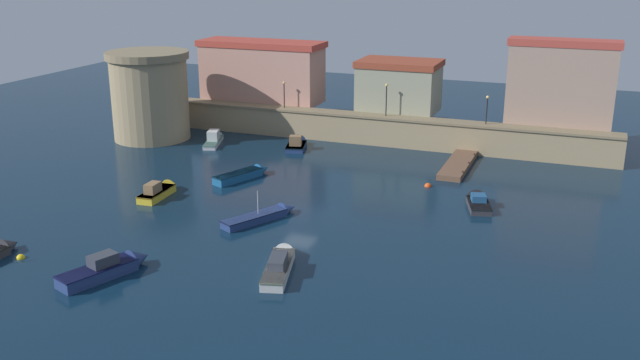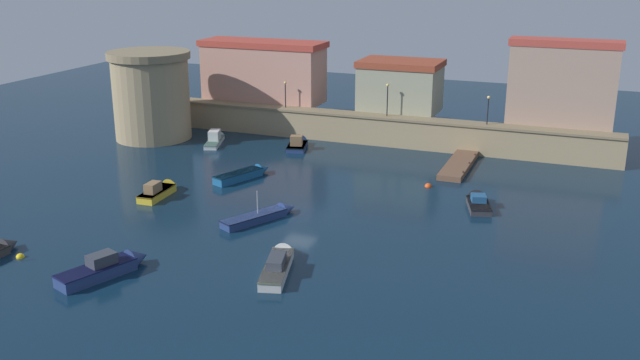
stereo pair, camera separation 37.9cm
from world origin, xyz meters
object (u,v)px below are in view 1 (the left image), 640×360
at_px(moored_boat_1, 265,215).
at_px(moored_boat_4, 161,190).
at_px(quay_lamp_1, 386,95).
at_px(mooring_buoy_0, 21,258).
at_px(moored_boat_7, 215,138).
at_px(moored_boat_6, 297,143).
at_px(mooring_buoy_1, 428,186).
at_px(fortress_tower, 150,95).
at_px(quay_lamp_0, 284,90).
at_px(moored_boat_0, 110,267).
at_px(moored_boat_3, 280,262).
at_px(moored_boat_2, 477,201).
at_px(quay_lamp_2, 487,105).
at_px(moored_boat_5, 245,174).

height_order(moored_boat_1, moored_boat_4, moored_boat_1).
xyz_separation_m(quay_lamp_1, mooring_buoy_0, (-15.13, -38.77, -5.59)).
xyz_separation_m(moored_boat_1, moored_boat_7, (-15.50, 19.85, 0.11)).
xyz_separation_m(moored_boat_4, moored_boat_6, (4.86, 19.27, -0.07)).
height_order(quay_lamp_1, mooring_buoy_1, quay_lamp_1).
bearing_deg(fortress_tower, quay_lamp_0, 26.84).
xyz_separation_m(quay_lamp_0, moored_boat_0, (4.42, -38.72, -4.74)).
relative_size(moored_boat_1, moored_boat_3, 0.95).
relative_size(quay_lamp_0, moored_boat_3, 0.42).
distance_m(moored_boat_0, moored_boat_2, 30.32).
bearing_deg(moored_boat_7, quay_lamp_2, -96.95).
bearing_deg(quay_lamp_0, quay_lamp_1, -0.00).
distance_m(quay_lamp_0, moored_boat_4, 24.21).
relative_size(quay_lamp_1, moored_boat_5, 0.54).
height_order(quay_lamp_2, moored_boat_1, quay_lamp_2).
bearing_deg(moored_boat_5, moored_boat_3, -125.16).
relative_size(quay_lamp_1, moored_boat_0, 0.53).
bearing_deg(moored_boat_3, moored_boat_2, -45.90).
height_order(moored_boat_4, moored_boat_5, moored_boat_4).
relative_size(quay_lamp_2, moored_boat_1, 0.44).
height_order(quay_lamp_1, moored_boat_1, quay_lamp_1).
bearing_deg(quay_lamp_2, moored_boat_4, -135.73).
relative_size(moored_boat_7, mooring_buoy_1, 10.25).
xyz_separation_m(quay_lamp_1, moored_boat_6, (-8.67, -4.41, -5.19)).
height_order(quay_lamp_0, moored_boat_3, quay_lamp_0).
bearing_deg(moored_boat_2, moored_boat_6, 44.20).
bearing_deg(moored_boat_3, moored_boat_1, 16.32).
bearing_deg(mooring_buoy_0, quay_lamp_2, 56.25).
bearing_deg(moored_boat_3, moored_boat_4, 42.44).
xyz_separation_m(fortress_tower, moored_boat_1, (23.01, -18.92, -4.64)).
height_order(moored_boat_2, moored_boat_5, moored_boat_2).
bearing_deg(moored_boat_7, fortress_tower, 78.57).
bearing_deg(moored_boat_7, moored_boat_1, -160.50).
xyz_separation_m(moored_boat_3, mooring_buoy_1, (5.33, 20.91, -0.44)).
distance_m(quay_lamp_2, moored_boat_6, 20.52).
bearing_deg(moored_boat_2, quay_lamp_2, -9.84).
height_order(quay_lamp_1, moored_boat_5, quay_lamp_1).
bearing_deg(moored_boat_3, mooring_buoy_0, 90.66).
bearing_deg(mooring_buoy_1, moored_boat_7, 164.86).
relative_size(moored_boat_3, moored_boat_4, 1.32).
relative_size(moored_boat_4, mooring_buoy_0, 9.05).
xyz_separation_m(fortress_tower, moored_boat_4, (12.00, -16.88, -4.52)).
height_order(moored_boat_5, moored_boat_6, moored_boat_6).
xyz_separation_m(moored_boat_1, mooring_buoy_0, (-12.61, -13.04, -0.34)).
height_order(moored_boat_1, moored_boat_2, moored_boat_1).
bearing_deg(moored_boat_3, quay_lamp_1, -11.17).
height_order(fortress_tower, moored_boat_0, fortress_tower).
height_order(moored_boat_4, moored_boat_6, moored_boat_6).
height_order(quay_lamp_0, mooring_buoy_1, quay_lamp_0).
height_order(moored_boat_6, moored_boat_7, moored_boat_6).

